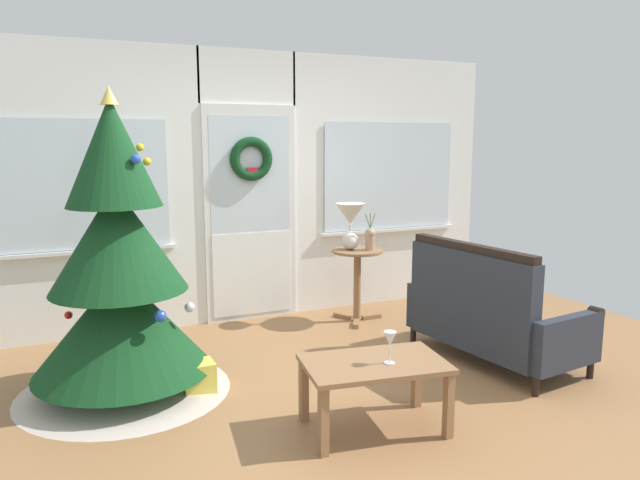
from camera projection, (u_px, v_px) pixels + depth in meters
ground_plane at (347, 398)px, 4.08m from camera, size 6.76×6.76×0.00m
back_wall_with_door at (249, 187)px, 5.74m from camera, size 5.20×0.19×2.55m
christmas_tree at (119, 283)px, 4.07m from camera, size 1.45×1.45×2.07m
settee_sofa at (487, 315)px, 4.69m from camera, size 0.87×1.47×0.96m
side_table at (357, 271)px, 5.73m from camera, size 0.50×0.48×0.70m
table_lamp at (350, 220)px, 5.66m from camera, size 0.28×0.28×0.44m
flower_vase at (370, 238)px, 5.67m from camera, size 0.11×0.10×0.35m
coffee_table at (374, 372)px, 3.59m from camera, size 0.91×0.64×0.43m
wine_glass at (390, 340)px, 3.53m from camera, size 0.08×0.08×0.20m
gift_box at (198, 377)px, 4.16m from camera, size 0.22×0.19×0.22m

